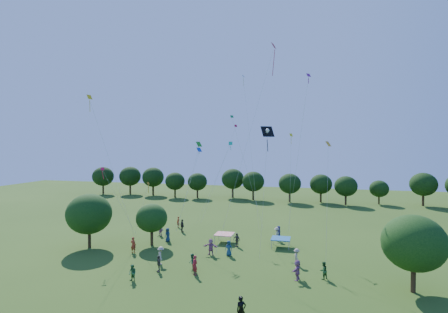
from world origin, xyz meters
TOP-DOWN VIEW (x-y plane):
  - near_tree_west at (-16.84, 15.39)m, footprint 5.27×5.27m
  - near_tree_north at (-10.07, 18.05)m, footprint 3.79×3.79m
  - near_tree_east at (16.93, 10.94)m, footprint 5.13×5.13m
  - treeline at (-1.73, 55.43)m, footprint 88.01×8.77m
  - tent_red_stripe at (-1.81, 21.38)m, footprint 2.20×2.20m
  - tent_blue at (5.21, 20.99)m, footprint 2.20×2.20m
  - man_in_black at (4.12, 2.45)m, footprint 0.84×0.76m
  - crowd_person_0 at (-0.06, 16.40)m, footprint 0.88×0.56m
  - crowd_person_1 at (-10.33, 27.34)m, footprint 0.69×0.67m
  - crowd_person_2 at (-2.47, 11.14)m, footprint 0.60×0.88m
  - crowd_person_3 at (4.47, 23.64)m, footprint 0.78×1.22m
  - crowd_person_4 at (-5.48, 10.07)m, footprint 0.87×1.00m
  - crowd_person_5 at (7.51, 11.24)m, footprint 0.99×1.81m
  - crowd_person_6 at (4.59, 24.90)m, footprint 0.80×0.90m
  - crowd_person_7 at (-1.84, 10.12)m, footprint 0.81×0.75m
  - crowd_person_8 at (9.81, 12.02)m, footprint 0.87×0.84m
  - crowd_person_9 at (-6.17, 12.05)m, footprint 1.03×1.30m
  - crowd_person_10 at (-8.73, 24.81)m, footprint 1.08×1.10m
  - crowd_person_11 at (-10.91, 22.34)m, footprint 1.51×1.11m
  - crowd_person_12 at (-8.84, 20.01)m, footprint 0.70×0.94m
  - crowd_person_13 at (-10.75, 14.77)m, footprint 0.72×0.51m
  - crowd_person_14 at (-6.74, 7.31)m, footprint 0.84×0.63m
  - crowd_person_15 at (7.31, 15.14)m, footprint 0.77×1.20m
  - crowd_person_16 at (0.08, 19.96)m, footprint 1.06×0.82m
  - crowd_person_17 at (-2.07, 16.20)m, footprint 1.70×0.66m
  - pirate_kite at (4.50, 13.28)m, footprint 1.37×1.61m
  - red_high_kite at (3.43, 19.87)m, footprint 5.03×9.08m
  - small_kite_0 at (-13.84, 15.15)m, footprint 2.56×3.49m
  - small_kite_1 at (-15.03, 14.80)m, footprint 3.91×3.45m
  - small_kite_2 at (6.14, 23.91)m, footprint 0.46×1.04m
  - small_kite_3 at (-5.49, 21.48)m, footprint 2.94×1.71m
  - small_kite_4 at (-5.46, 21.16)m, footprint 3.13×1.23m
  - small_kite_5 at (7.63, 19.81)m, footprint 2.69×4.82m
  - small_kite_6 at (-0.11, 27.78)m, footprint 3.43×5.95m
  - small_kite_7 at (-2.99, 25.83)m, footprint 4.89×0.99m
  - small_kite_8 at (-3.31, 27.95)m, footprint 4.30×4.31m
  - small_kite_9 at (10.29, 16.22)m, footprint 0.67×5.44m
  - small_kite_10 at (-9.95, 16.24)m, footprint 2.79×2.04m
  - small_kite_11 at (-0.24, 24.18)m, footprint 4.44×0.43m

SIDE VIEW (x-z plane):
  - crowd_person_14 at x=-6.74m, z-range 0.00..1.51m
  - crowd_person_11 at x=-10.91m, z-range 0.00..1.53m
  - crowd_person_1 at x=-10.33m, z-range 0.00..1.57m
  - crowd_person_4 at x=-5.48m, z-range 0.00..1.58m
  - crowd_person_8 at x=9.81m, z-range 0.00..1.59m
  - crowd_person_6 at x=4.59m, z-range 0.00..1.61m
  - crowd_person_16 at x=0.08m, z-range 0.00..1.64m
  - crowd_person_2 at x=-2.47m, z-range 0.00..1.64m
  - crowd_person_0 at x=-0.06m, z-range 0.00..1.67m
  - crowd_person_15 at x=7.31m, z-range 0.00..1.69m
  - crowd_person_12 at x=-8.84m, z-range 0.00..1.71m
  - crowd_person_3 at x=4.47m, z-range 0.00..1.72m
  - crowd_person_17 at x=-2.07m, z-range 0.00..1.80m
  - crowd_person_13 at x=-10.75m, z-range 0.00..1.80m
  - crowd_person_10 at x=-8.73m, z-range 0.00..1.80m
  - crowd_person_9 at x=-6.17m, z-range 0.00..1.81m
  - crowd_person_7 at x=-1.84m, z-range 0.00..1.83m
  - crowd_person_5 at x=7.51m, z-range 0.00..1.84m
  - man_in_black at x=4.12m, z-range 0.00..1.89m
  - tent_red_stripe at x=-1.81m, z-range 0.49..1.59m
  - tent_blue at x=5.21m, z-range 0.49..1.59m
  - near_tree_north at x=-10.07m, z-range 0.80..5.84m
  - near_tree_west at x=-16.84m, z-range 0.81..7.20m
  - treeline at x=-1.73m, z-range 0.70..7.48m
  - near_tree_east at x=16.93m, z-range 0.90..7.32m
  - small_kite_10 at x=-9.95m, z-range 2.96..9.60m
  - small_kite_0 at x=-13.84m, z-range 3.41..11.73m
  - small_kite_4 at x=-5.46m, z-range 4.80..15.34m
  - small_kite_7 at x=-2.99m, z-range 4.49..15.81m
  - small_kite_9 at x=10.29m, z-range 4.93..16.19m
  - small_kite_2 at x=6.14m, z-range 4.48..16.79m
  - small_kite_8 at x=-3.31m, z-range 3.80..17.62m
  - small_kite_3 at x=-5.49m, z-range 5.30..16.58m
  - small_kite_11 at x=-0.24m, z-range 4.12..18.87m
  - pirate_kite at x=4.50m, z-range 6.95..19.65m
  - small_kite_1 at x=-15.03m, z-range 6.03..22.58m
  - small_kite_5 at x=7.63m, z-range 5.32..23.95m
  - small_kite_6 at x=-0.11m, z-range 5.80..26.77m
  - red_high_kite at x=3.43m, z-range 8.30..31.24m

